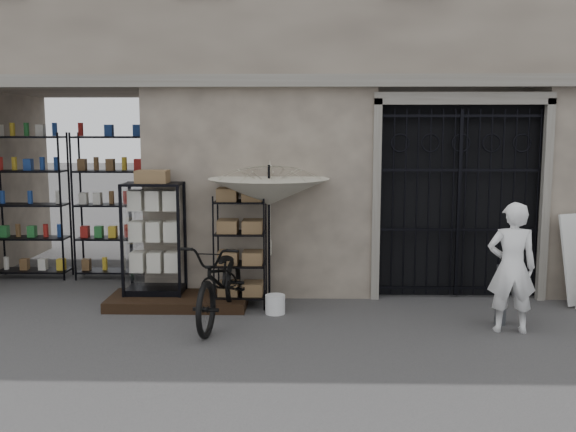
{
  "coord_description": "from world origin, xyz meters",
  "views": [
    {
      "loc": [
        -0.61,
        -7.49,
        2.57
      ],
      "look_at": [
        -0.8,
        1.4,
        1.35
      ],
      "focal_mm": 40.0,
      "sensor_mm": 36.0,
      "label": 1
    }
  ],
  "objects_px": {
    "steel_bollard": "(501,295)",
    "shopkeeper": "(509,331)",
    "wire_rack": "(240,252)",
    "white_bucket": "(275,304)",
    "bicycle": "(222,321)",
    "display_cabinet": "(154,244)",
    "market_umbrella": "(269,185)"
  },
  "relations": [
    {
      "from": "shopkeeper",
      "to": "display_cabinet",
      "type": "bearing_deg",
      "value": -8.48
    },
    {
      "from": "wire_rack",
      "to": "bicycle",
      "type": "xyz_separation_m",
      "value": [
        -0.18,
        -0.79,
        -0.8
      ]
    },
    {
      "from": "market_umbrella",
      "to": "wire_rack",
      "type": "bearing_deg",
      "value": 179.6
    },
    {
      "from": "white_bucket",
      "to": "shopkeeper",
      "type": "xyz_separation_m",
      "value": [
        3.01,
        -0.72,
        -0.13
      ]
    },
    {
      "from": "steel_bollard",
      "to": "shopkeeper",
      "type": "bearing_deg",
      "value": -85.18
    },
    {
      "from": "market_umbrella",
      "to": "display_cabinet",
      "type": "bearing_deg",
      "value": 176.36
    },
    {
      "from": "wire_rack",
      "to": "market_umbrella",
      "type": "bearing_deg",
      "value": -2.75
    },
    {
      "from": "white_bucket",
      "to": "steel_bollard",
      "type": "height_order",
      "value": "steel_bollard"
    },
    {
      "from": "market_umbrella",
      "to": "steel_bollard",
      "type": "distance_m",
      "value": 3.49
    },
    {
      "from": "display_cabinet",
      "to": "market_umbrella",
      "type": "height_order",
      "value": "market_umbrella"
    },
    {
      "from": "market_umbrella",
      "to": "shopkeeper",
      "type": "xyz_separation_m",
      "value": [
        3.12,
        -1.13,
        -1.77
      ]
    },
    {
      "from": "display_cabinet",
      "to": "steel_bollard",
      "type": "relative_size",
      "value": 2.22
    },
    {
      "from": "market_umbrella",
      "to": "white_bucket",
      "type": "height_order",
      "value": "market_umbrella"
    },
    {
      "from": "display_cabinet",
      "to": "market_umbrella",
      "type": "bearing_deg",
      "value": 11.5
    },
    {
      "from": "white_bucket",
      "to": "bicycle",
      "type": "xyz_separation_m",
      "value": [
        -0.7,
        -0.37,
        -0.13
      ]
    },
    {
      "from": "steel_bollard",
      "to": "wire_rack",
      "type": "bearing_deg",
      "value": 166.37
    },
    {
      "from": "display_cabinet",
      "to": "shopkeeper",
      "type": "xyz_separation_m",
      "value": [
        4.81,
        -1.24,
        -0.88
      ]
    },
    {
      "from": "bicycle",
      "to": "steel_bollard",
      "type": "relative_size",
      "value": 2.64
    },
    {
      "from": "display_cabinet",
      "to": "white_bucket",
      "type": "height_order",
      "value": "display_cabinet"
    },
    {
      "from": "display_cabinet",
      "to": "steel_bollard",
      "type": "xyz_separation_m",
      "value": [
        4.79,
        -0.96,
        -0.49
      ]
    },
    {
      "from": "steel_bollard",
      "to": "shopkeeper",
      "type": "distance_m",
      "value": 0.49
    },
    {
      "from": "bicycle",
      "to": "shopkeeper",
      "type": "bearing_deg",
      "value": 2.09
    },
    {
      "from": "display_cabinet",
      "to": "steel_bollard",
      "type": "distance_m",
      "value": 4.91
    },
    {
      "from": "display_cabinet",
      "to": "market_umbrella",
      "type": "xyz_separation_m",
      "value": [
        1.7,
        -0.11,
        0.89
      ]
    },
    {
      "from": "wire_rack",
      "to": "market_umbrella",
      "type": "relative_size",
      "value": 0.66
    },
    {
      "from": "market_umbrella",
      "to": "shopkeeper",
      "type": "bearing_deg",
      "value": -19.98
    },
    {
      "from": "display_cabinet",
      "to": "white_bucket",
      "type": "relative_size",
      "value": 6.39
    },
    {
      "from": "wire_rack",
      "to": "shopkeeper",
      "type": "distance_m",
      "value": 3.79
    },
    {
      "from": "display_cabinet",
      "to": "shopkeeper",
      "type": "relative_size",
      "value": 1.07
    },
    {
      "from": "display_cabinet",
      "to": "bicycle",
      "type": "relative_size",
      "value": 0.84
    },
    {
      "from": "white_bucket",
      "to": "shopkeeper",
      "type": "relative_size",
      "value": 0.17
    },
    {
      "from": "display_cabinet",
      "to": "bicycle",
      "type": "distance_m",
      "value": 1.67
    }
  ]
}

